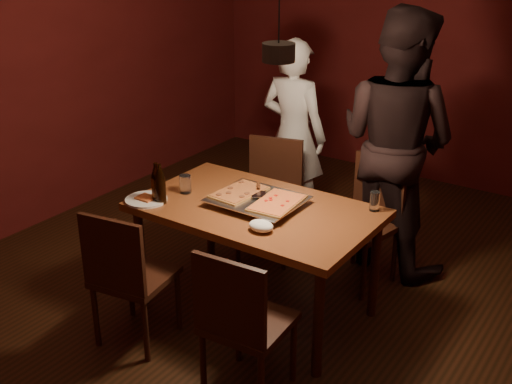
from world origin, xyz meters
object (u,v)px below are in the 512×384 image
Objects in this scene: pizza_tray at (257,202)px; plate_slice at (146,199)px; chair_far_left at (272,187)px; pendant_lamp at (279,50)px; dining_table at (256,217)px; chair_near_left at (125,268)px; chair_near_right at (240,313)px; beer_bottle_b at (160,184)px; chair_far_right at (369,209)px; diner_dark at (396,142)px; beer_bottle_a at (157,183)px; diner_white at (293,135)px.

pizza_tray reaches higher than plate_slice.
pendant_lamp reaches higher than chair_far_left.
chair_near_left reaches higher than dining_table.
beer_bottle_b is (-0.95, 0.47, 0.34)m from chair_near_right.
chair_far_right is at bearing 166.84° from chair_far_left.
diner_dark is (0.82, 0.36, 0.41)m from chair_far_left.
plate_slice is (-1.05, 0.44, 0.22)m from chair_near_right.
plate_slice is (-0.07, -0.03, -0.12)m from beer_bottle_a.
chair_far_left is 1.98× the size of beer_bottle_a.
chair_far_right is at bearing 86.21° from chair_near_right.
pizza_tray is (-0.42, -0.77, 0.24)m from chair_far_right.
diner_white is at bearing -15.46° from chair_far_right.
pendant_lamp is at bearing 103.50° from chair_near_right.
chair_far_left is at bearing 79.45° from chair_near_left.
beer_bottle_b is at bearing 95.37° from chair_near_left.
beer_bottle_a is (-0.98, 0.47, 0.34)m from chair_near_right.
diner_dark reaches higher than chair_far_right.
chair_near_right is 1.85× the size of beer_bottle_b.
plate_slice is at bearing -153.05° from dining_table.
chair_near_right is at bearing -22.65° from plate_slice.
chair_near_right is at bearing -26.24° from beer_bottle_b.
chair_near_right is 0.88× the size of pizza_tray.
chair_far_right is 0.90× the size of pizza_tray.
chair_far_left is 0.27× the size of diner_dark.
diner_dark is at bearing 68.33° from dining_table.
pendant_lamp is (-0.23, -1.21, 0.81)m from diner_dark.
pendant_lamp is at bearing 108.44° from chair_far_left.
diner_white is 1.44× the size of pendant_lamp.
beer_bottle_a is (-0.56, -0.31, 0.11)m from pizza_tray.
chair_far_left is 0.33× the size of diner_white.
chair_far_left is at bearing 81.56° from beer_bottle_b.
dining_table is 3.09× the size of chair_near_right.
chair_near_left is (-0.82, -1.55, 0.00)m from chair_far_right.
pizza_tray is at bearing 28.84° from plate_slice.
beer_bottle_a is at bearing 99.00° from chair_near_left.
beer_bottle_b is at bearing 65.52° from chair_far_left.
chair_far_right is at bearing 152.86° from diner_white.
diner_white is at bearing 2.46° from diner_dark.
diner_white reaches higher than beer_bottle_b.
pendant_lamp reaches higher than pizza_tray.
chair_near_left is at bearing 72.61° from chair_far_left.
chair_far_right reaches higher than plate_slice.
chair_near_left is at bearing 92.23° from diner_white.
chair_near_left is 0.91m from pizza_tray.
chair_far_left is 1.12m from beer_bottle_a.
pendant_lamp is (0.84, 0.23, 1.00)m from plate_slice.
beer_bottle_a is 1.55m from diner_white.
dining_table is 1.36× the size of pendant_lamp.
chair_near_right is at bearing 101.80° from chair_far_right.
beer_bottle_b is 0.24× the size of pendant_lamp.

